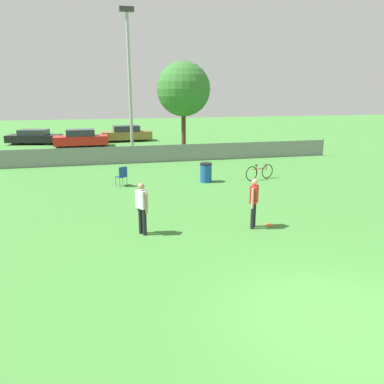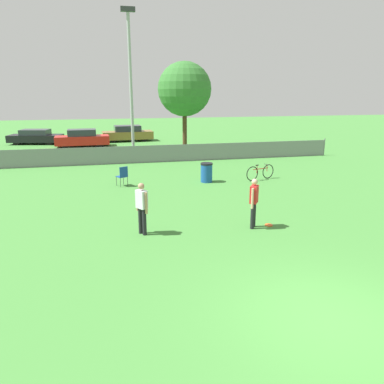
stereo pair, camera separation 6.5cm
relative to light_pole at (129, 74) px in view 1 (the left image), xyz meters
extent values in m
plane|color=#428438|center=(2.27, -19.73, -5.52)|extent=(120.00, 120.00, 0.00)
cube|color=gray|center=(2.27, -1.73, -4.97)|extent=(22.17, 0.03, 1.10)
cylinder|color=slate|center=(13.36, -1.73, -4.91)|extent=(0.07, 0.07, 1.21)
cylinder|color=#9E9EA3|center=(0.00, 0.00, -0.95)|extent=(0.20, 0.20, 9.13)
cube|color=#333338|center=(0.00, 0.00, 3.82)|extent=(0.90, 0.36, 0.28)
cylinder|color=#4C331E|center=(3.93, 1.72, -3.94)|extent=(0.32, 0.32, 3.14)
sphere|color=#33702D|center=(3.93, 1.72, -0.93)|extent=(3.86, 3.86, 3.86)
cylinder|color=black|center=(-0.93, -14.11, -5.08)|extent=(0.13, 0.13, 0.87)
cylinder|color=black|center=(-0.82, -14.28, -5.08)|extent=(0.13, 0.13, 0.87)
cube|color=silver|center=(-0.87, -14.20, -4.36)|extent=(0.38, 0.43, 0.58)
sphere|color=tan|center=(-0.87, -14.20, -3.94)|extent=(0.20, 0.20, 0.20)
cylinder|color=tan|center=(-0.99, -14.01, -4.44)|extent=(0.08, 0.08, 0.68)
cylinder|color=tan|center=(-0.75, -14.39, -4.44)|extent=(0.08, 0.08, 0.68)
cylinder|color=black|center=(2.71, -14.54, -5.08)|extent=(0.13, 0.13, 0.87)
cylinder|color=black|center=(2.82, -14.37, -5.08)|extent=(0.13, 0.13, 0.87)
cube|color=red|center=(2.76, -14.46, -4.36)|extent=(0.39, 0.43, 0.58)
sphere|color=#D8AD8C|center=(2.76, -14.46, -3.94)|extent=(0.20, 0.20, 0.20)
cylinder|color=#D8AD8C|center=(2.64, -14.64, -4.44)|extent=(0.08, 0.08, 0.68)
cylinder|color=#D8AD8C|center=(2.89, -14.27, -4.44)|extent=(0.08, 0.08, 0.68)
cylinder|color=#E5591E|center=(3.38, -14.37, -5.50)|extent=(0.27, 0.27, 0.03)
torus|color=#E5591E|center=(3.38, -14.37, -5.50)|extent=(0.27, 0.27, 0.03)
cylinder|color=#333338|center=(-1.09, -7.32, -5.30)|extent=(0.02, 0.02, 0.44)
cylinder|color=#333338|center=(-1.44, -7.50, -5.30)|extent=(0.02, 0.02, 0.44)
cylinder|color=#333338|center=(-0.92, -7.67, -5.30)|extent=(0.02, 0.02, 0.44)
cylinder|color=#333338|center=(-1.26, -7.85, -5.30)|extent=(0.02, 0.02, 0.44)
cube|color=navy|center=(-1.18, -7.58, -5.06)|extent=(0.59, 0.59, 0.03)
cube|color=navy|center=(-1.08, -7.77, -4.80)|extent=(0.40, 0.22, 0.49)
torus|color=black|center=(5.34, -8.05, -5.14)|extent=(0.72, 0.28, 0.75)
torus|color=black|center=(6.35, -7.71, -5.14)|extent=(0.72, 0.28, 0.75)
cylinder|color=#A51E19|center=(5.84, -7.88, -4.95)|extent=(0.95, 0.34, 0.04)
cylinder|color=#A51E19|center=(5.62, -7.96, -4.95)|extent=(0.03, 0.03, 0.39)
cylinder|color=#A51E19|center=(6.27, -7.74, -4.95)|extent=(0.03, 0.03, 0.35)
cube|color=black|center=(5.62, -7.96, -4.73)|extent=(0.17, 0.11, 0.04)
cylinder|color=black|center=(6.27, -7.74, -4.77)|extent=(0.16, 0.43, 0.03)
cylinder|color=#194C99|center=(3.00, -7.75, -5.07)|extent=(0.58, 0.58, 0.89)
cylinder|color=black|center=(3.00, -7.75, -4.59)|extent=(0.61, 0.61, 0.08)
cylinder|color=black|center=(-6.17, 9.85, -5.21)|extent=(0.64, 0.30, 0.62)
cylinder|color=black|center=(-6.48, 8.38, -5.21)|extent=(0.64, 0.30, 0.62)
cylinder|color=black|center=(-8.86, 10.42, -5.21)|extent=(0.64, 0.30, 0.62)
cylinder|color=black|center=(-9.17, 8.95, -5.21)|extent=(0.64, 0.30, 0.62)
cube|color=black|center=(-7.67, 9.40, -5.01)|extent=(4.70, 2.61, 0.60)
cube|color=#2D333D|center=(-7.67, 9.40, -4.48)|extent=(2.57, 1.96, 0.45)
cylinder|color=black|center=(-2.35, 7.60, -5.21)|extent=(0.62, 0.20, 0.62)
cylinder|color=black|center=(-2.29, 6.16, -5.21)|extent=(0.62, 0.20, 0.62)
cylinder|color=black|center=(-5.01, 7.49, -5.21)|extent=(0.62, 0.20, 0.62)
cylinder|color=black|center=(-4.96, 6.06, -5.21)|extent=(0.62, 0.20, 0.62)
cube|color=red|center=(-3.65, 6.83, -4.98)|extent=(4.37, 1.83, 0.71)
cube|color=#2D333D|center=(-3.65, 6.83, -4.36)|extent=(2.29, 1.55, 0.53)
cylinder|color=black|center=(1.59, 10.38, -5.18)|extent=(0.67, 0.22, 0.66)
cylinder|color=black|center=(1.69, 8.86, -5.18)|extent=(0.67, 0.22, 0.66)
cylinder|color=black|center=(-1.20, 10.20, -5.18)|extent=(0.67, 0.22, 0.66)
cylinder|color=black|center=(-1.10, 8.68, -5.18)|extent=(0.67, 0.22, 0.66)
cube|color=olive|center=(0.24, 9.53, -4.96)|extent=(4.61, 2.04, 0.70)
cube|color=#2D333D|center=(0.24, 9.53, -4.34)|extent=(2.44, 1.69, 0.52)
camera|label=1|loc=(-1.97, -25.42, -1.13)|focal=35.00mm
camera|label=2|loc=(-1.90, -25.44, -1.13)|focal=35.00mm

